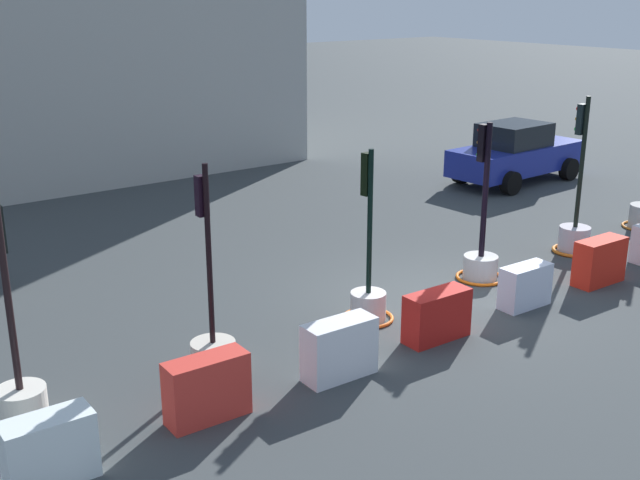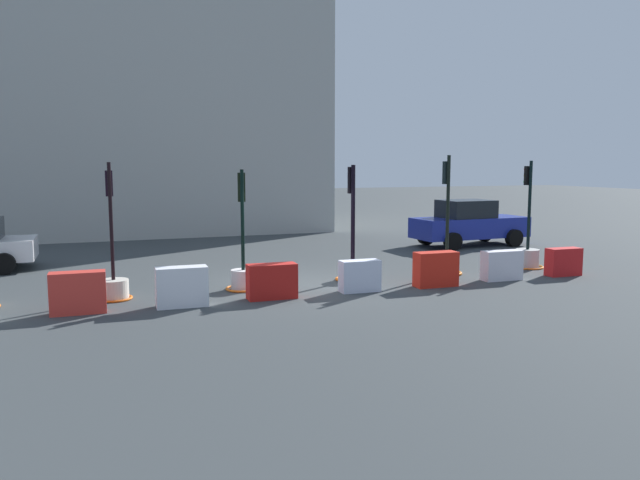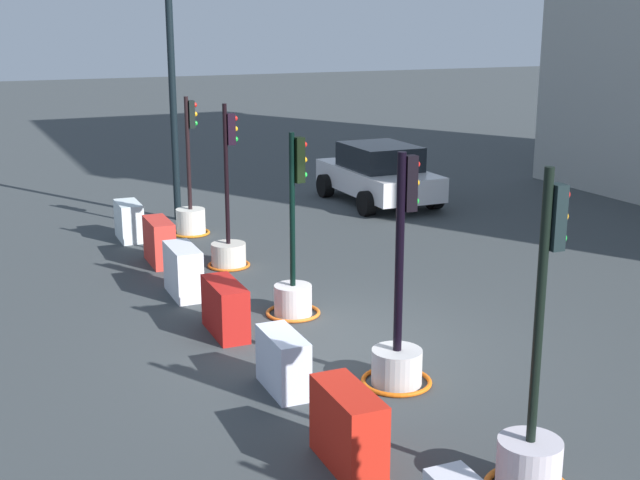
{
  "view_description": "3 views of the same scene",
  "coord_description": "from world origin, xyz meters",
  "views": [
    {
      "loc": [
        -9.74,
        -9.59,
        5.46
      ],
      "look_at": [
        -2.45,
        0.03,
        1.6
      ],
      "focal_mm": 44.13,
      "sensor_mm": 36.0,
      "label": 1
    },
    {
      "loc": [
        -5.11,
        -15.05,
        3.12
      ],
      "look_at": [
        0.55,
        -0.08,
        1.16
      ],
      "focal_mm": 34.87,
      "sensor_mm": 36.0,
      "label": 2
    },
    {
      "loc": [
        10.52,
        -5.15,
        4.69
      ],
      "look_at": [
        -2.14,
        0.69,
        1.02
      ],
      "focal_mm": 47.33,
      "sensor_mm": 36.0,
      "label": 3
    }
  ],
  "objects": [
    {
      "name": "construction_barrier_5",
      "position": [
        3.2,
        -1.44,
        0.45
      ],
      "size": [
        1.12,
        0.47,
        0.89
      ],
      "color": "red",
      "rests_on": "ground_plane"
    },
    {
      "name": "building_main_facade",
      "position": [
        -2.09,
        16.04,
        7.54
      ],
      "size": [
        15.96,
        9.76,
        15.03
      ],
      "color": "#A8A9A3",
      "rests_on": "ground_plane"
    },
    {
      "name": "traffic_light_4",
      "position": [
        4.43,
        0.01,
        0.51
      ],
      "size": [
        0.9,
        0.9,
        3.37
      ],
      "color": "silver",
      "rests_on": "ground_plane"
    },
    {
      "name": "traffic_light_5",
      "position": [
        7.34,
        0.12,
        0.46
      ],
      "size": [
        0.98,
        0.98,
        3.22
      ],
      "color": "#B4B3B0",
      "rests_on": "ground_plane"
    },
    {
      "name": "construction_barrier_1",
      "position": [
        -5.34,
        -1.32,
        0.44
      ],
      "size": [
        1.13,
        0.45,
        0.89
      ],
      "color": "red",
      "rests_on": "ground_plane"
    },
    {
      "name": "traffic_light_2",
      "position": [
        -1.5,
        -0.08,
        0.47
      ],
      "size": [
        0.9,
        0.9,
        2.99
      ],
      "color": "silver",
      "rests_on": "ground_plane"
    },
    {
      "name": "ground_plane",
      "position": [
        0.0,
        0.0,
        0.0
      ],
      "size": [
        120.0,
        120.0,
        0.0
      ],
      "primitive_type": "plane",
      "color": "#393F41"
    },
    {
      "name": "traffic_light_1",
      "position": [
        -4.59,
        -0.14,
        0.46
      ],
      "size": [
        0.83,
        0.83,
        3.16
      ],
      "color": "beige",
      "rests_on": "ground_plane"
    },
    {
      "name": "car_blue_estate",
      "position": [
        8.6,
        5.08,
        0.85
      ],
      "size": [
        4.55,
        2.2,
        1.76
      ],
      "color": "navy",
      "rests_on": "ground_plane"
    },
    {
      "name": "construction_barrier_3",
      "position": [
        -1.14,
        -1.37,
        0.41
      ],
      "size": [
        1.16,
        0.47,
        0.82
      ],
      "color": "#B31A15",
      "rests_on": "ground_plane"
    },
    {
      "name": "construction_barrier_6",
      "position": [
        5.34,
        -1.31,
        0.4
      ],
      "size": [
        1.12,
        0.43,
        0.8
      ],
      "color": "silver",
      "rests_on": "ground_plane"
    },
    {
      "name": "construction_barrier_4",
      "position": [
        1.12,
        -1.34,
        0.39
      ],
      "size": [
        1.0,
        0.44,
        0.78
      ],
      "color": "silver",
      "rests_on": "ground_plane"
    },
    {
      "name": "construction_barrier_7",
      "position": [
        7.39,
        -1.35,
        0.39
      ],
      "size": [
        1.01,
        0.43,
        0.78
      ],
      "color": "red",
      "rests_on": "ground_plane"
    },
    {
      "name": "construction_barrier_2",
      "position": [
        -3.21,
        -1.44,
        0.44
      ],
      "size": [
        1.13,
        0.48,
        0.88
      ],
      "color": "white",
      "rests_on": "ground_plane"
    },
    {
      "name": "traffic_light_3",
      "position": [
        1.56,
        0.11,
        0.5
      ],
      "size": [
        0.95,
        0.95,
        3.1
      ],
      "color": "beige",
      "rests_on": "ground_plane"
    }
  ]
}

